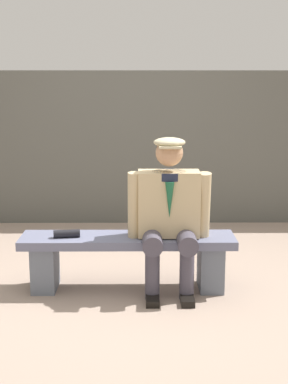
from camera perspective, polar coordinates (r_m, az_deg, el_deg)
ground_plane at (r=4.36m, az=-1.69°, el=-10.10°), size 30.00×30.00×0.00m
bench at (r=4.26m, az=-1.72°, el=-6.49°), size 1.67×0.36×0.43m
seated_man at (r=4.12m, az=2.65°, el=-1.98°), size 0.63×0.52×1.20m
rolled_magazine at (r=4.21m, az=-8.15°, el=-4.37°), size 0.21×0.09×0.06m
stadium_wall at (r=6.22m, az=-1.31°, el=4.72°), size 12.00×0.24×1.72m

